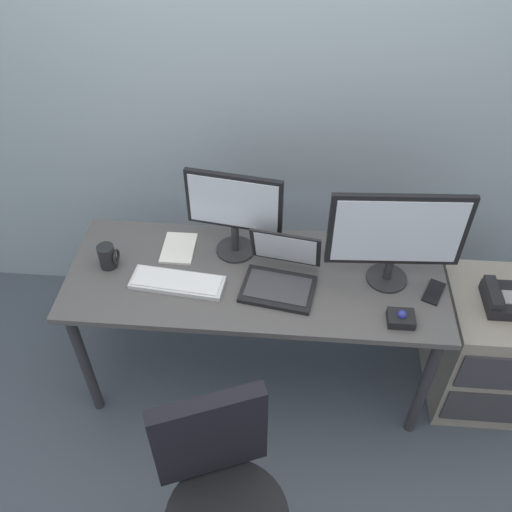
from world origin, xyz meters
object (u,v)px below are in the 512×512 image
(monitor_side, at_px, (234,209))
(laptop, at_px, (281,274))
(cell_phone, at_px, (434,292))
(keyboard, at_px, (177,282))
(office_chair, at_px, (224,511))
(paper_notepad, at_px, (179,248))
(trackball_mouse, at_px, (401,318))
(coffee_mug, at_px, (108,256))
(desk_phone, at_px, (503,299))
(file_cabinet, at_px, (481,346))
(monitor_main, at_px, (397,235))

(monitor_side, relative_size, laptop, 1.21)
(monitor_side, relative_size, cell_phone, 3.01)
(keyboard, relative_size, cell_phone, 2.97)
(office_chair, distance_m, paper_notepad, 1.15)
(trackball_mouse, bearing_deg, coffee_mug, 169.93)
(trackball_mouse, height_order, coffee_mug, coffee_mug)
(office_chair, relative_size, cell_phone, 6.76)
(desk_phone, bearing_deg, coffee_mug, 179.70)
(keyboard, height_order, trackball_mouse, trackball_mouse)
(file_cabinet, xyz_separation_m, laptop, (-0.99, -0.05, 0.47))
(coffee_mug, bearing_deg, desk_phone, -0.30)
(office_chair, bearing_deg, trackball_mouse, 46.51)
(file_cabinet, height_order, laptop, laptop)
(file_cabinet, xyz_separation_m, monitor_side, (-1.21, 0.14, 0.67))
(trackball_mouse, xyz_separation_m, cell_phone, (0.16, 0.17, -0.02))
(coffee_mug, height_order, cell_phone, coffee_mug)
(trackball_mouse, bearing_deg, monitor_side, 152.78)
(monitor_side, height_order, laptop, monitor_side)
(monitor_main, xyz_separation_m, laptop, (-0.47, -0.06, -0.21))
(file_cabinet, relative_size, cell_phone, 4.60)
(file_cabinet, height_order, coffee_mug, coffee_mug)
(desk_phone, height_order, cell_phone, cell_phone)
(keyboard, bearing_deg, office_chair, -70.58)
(coffee_mug, xyz_separation_m, cell_phone, (1.44, -0.05, -0.05))
(desk_phone, xyz_separation_m, trackball_mouse, (-0.48, -0.22, 0.08))
(monitor_main, xyz_separation_m, keyboard, (-0.92, -0.10, -0.25))
(trackball_mouse, bearing_deg, cell_phone, 47.19)
(file_cabinet, bearing_deg, laptop, -177.13)
(monitor_side, height_order, cell_phone, monitor_side)
(cell_phone, bearing_deg, office_chair, -108.28)
(file_cabinet, relative_size, monitor_side, 1.53)
(desk_phone, relative_size, trackball_mouse, 1.82)
(file_cabinet, distance_m, desk_phone, 0.36)
(coffee_mug, height_order, paper_notepad, coffee_mug)
(cell_phone, bearing_deg, laptop, -155.78)
(office_chair, xyz_separation_m, trackball_mouse, (0.66, 0.69, 0.33))
(file_cabinet, distance_m, laptop, 1.10)
(monitor_side, relative_size, trackball_mouse, 3.89)
(file_cabinet, bearing_deg, coffee_mug, -179.77)
(file_cabinet, height_order, paper_notepad, paper_notepad)
(file_cabinet, bearing_deg, cell_phone, -169.69)
(file_cabinet, relative_size, laptop, 1.85)
(keyboard, bearing_deg, coffee_mug, 164.37)
(cell_phone, bearing_deg, file_cabinet, 35.39)
(file_cabinet, height_order, cell_phone, cell_phone)
(file_cabinet, distance_m, office_chair, 1.48)
(monitor_side, height_order, trackball_mouse, monitor_side)
(laptop, bearing_deg, coffee_mug, 176.85)
(desk_phone, xyz_separation_m, laptop, (-0.98, -0.03, 0.11))
(paper_notepad, bearing_deg, trackball_mouse, -20.09)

